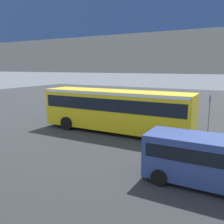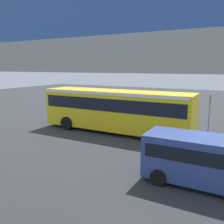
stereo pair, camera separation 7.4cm
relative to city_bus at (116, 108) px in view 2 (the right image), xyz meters
The scene contains 8 objects.
ground 1.91m from the city_bus, 138.45° to the right, with size 80.00×80.00×0.00m, color #2D3033.
city_bus is the anchor object (origin of this frame).
parked_van 9.16m from the city_bus, 141.43° to the left, with size 4.80×2.17×2.05m.
pedestrian 3.80m from the city_bus, 42.47° to the right, with size 0.38×0.38×1.79m.
traffic_sign 7.18m from the city_bus, 149.22° to the right, with size 0.08×0.60×2.80m.
lane_dash_leftmost 5.45m from the city_bus, 145.59° to the right, with size 2.00×0.20×0.01m, color silver.
lane_dash_left 3.46m from the city_bus, 94.36° to the right, with size 2.00×0.20×0.01m, color silver.
lane_dash_centre 5.12m from the city_bus, 37.41° to the right, with size 2.00×0.20×0.01m, color silver.
Camera 2 is at (-8.17, 16.04, 4.86)m, focal length 38.84 mm.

